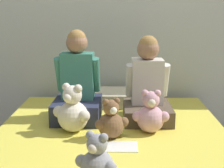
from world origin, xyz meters
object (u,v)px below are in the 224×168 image
at_px(child_on_left, 77,87).
at_px(teddy_bear_at_foot_of_bed, 97,162).
at_px(teddy_bear_held_by_right_child, 151,115).
at_px(child_on_right, 147,88).
at_px(pillow_at_headboard, 113,97).
at_px(teddy_bear_held_by_left_child, 73,112).
at_px(sign_card, 120,146).
at_px(teddy_bear_between_children, 111,121).

distance_m(child_on_left, teddy_bear_at_foot_of_bed, 0.90).
relative_size(teddy_bear_held_by_right_child, teddy_bear_at_foot_of_bed, 1.14).
xyz_separation_m(child_on_right, teddy_bear_at_foot_of_bed, (-0.31, -0.88, -0.13)).
height_order(child_on_right, pillow_at_headboard, child_on_right).
bearing_deg(child_on_left, child_on_right, 1.96).
distance_m(teddy_bear_held_by_left_child, sign_card, 0.41).
relative_size(teddy_bear_at_foot_of_bed, sign_card, 1.20).
bearing_deg(pillow_at_headboard, teddy_bear_at_foot_of_bed, -92.48).
distance_m(teddy_bear_held_by_right_child, teddy_bear_between_children, 0.27).
relative_size(child_on_left, child_on_right, 1.07).
bearing_deg(child_on_left, pillow_at_headboard, 56.35).
bearing_deg(teddy_bear_at_foot_of_bed, teddy_bear_held_by_left_child, 132.43).
bearing_deg(teddy_bear_between_children, child_on_right, 36.08).
bearing_deg(teddy_bear_at_foot_of_bed, child_on_right, 95.02).
distance_m(child_on_right, teddy_bear_between_children, 0.46).
bearing_deg(sign_card, teddy_bear_held_by_right_child, 49.00).
xyz_separation_m(child_on_left, teddy_bear_held_by_left_child, (-0.00, -0.25, -0.10)).
bearing_deg(sign_card, teddy_bear_at_foot_of_bed, -105.71).
relative_size(child_on_right, sign_card, 2.89).
distance_m(child_on_right, teddy_bear_at_foot_of_bed, 0.94).
bearing_deg(child_on_right, sign_card, -113.03).
height_order(child_on_left, sign_card, child_on_left).
distance_m(teddy_bear_held_by_right_child, teddy_bear_at_foot_of_bed, 0.69).
xyz_separation_m(child_on_right, teddy_bear_between_children, (-0.25, -0.36, -0.12)).
bearing_deg(teddy_bear_held_by_right_child, pillow_at_headboard, 112.94).
bearing_deg(pillow_at_headboard, child_on_left, -125.12).
distance_m(child_on_right, teddy_bear_held_by_right_child, 0.28).
xyz_separation_m(teddy_bear_held_by_right_child, pillow_at_headboard, (-0.26, 0.62, -0.07)).
relative_size(teddy_bear_between_children, sign_card, 1.23).
bearing_deg(teddy_bear_between_children, teddy_bear_at_foot_of_bed, -115.00).
bearing_deg(teddy_bear_between_children, child_on_left, 106.55).
distance_m(teddy_bear_held_by_left_child, teddy_bear_between_children, 0.28).
relative_size(child_on_right, teddy_bear_between_children, 2.35).
height_order(teddy_bear_between_children, sign_card, teddy_bear_between_children).
height_order(child_on_right, sign_card, child_on_right).
height_order(child_on_right, teddy_bear_at_foot_of_bed, child_on_right).
relative_size(child_on_left, teddy_bear_at_foot_of_bed, 2.58).
distance_m(teddy_bear_held_by_right_child, pillow_at_headboard, 0.67).
distance_m(child_on_right, pillow_at_headboard, 0.47).
bearing_deg(teddy_bear_held_by_left_child, pillow_at_headboard, 91.95).
bearing_deg(child_on_right, pillow_at_headboard, 124.77).
xyz_separation_m(teddy_bear_held_by_right_child, teddy_bear_between_children, (-0.25, -0.10, -0.01)).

